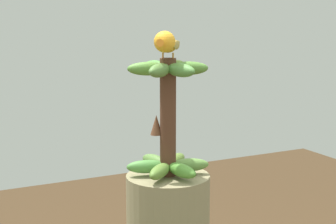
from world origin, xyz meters
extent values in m
cylinder|color=#4C2D1E|center=(0.00, 0.00, 1.42)|extent=(0.05, 0.05, 0.35)
ellipsoid|color=#5C8A3C|center=(-0.02, -0.06, 1.28)|extent=(0.08, 0.13, 0.04)
ellipsoid|color=olive|center=(0.04, -0.05, 1.28)|extent=(0.11, 0.12, 0.04)
ellipsoid|color=#527A36|center=(0.06, 0.01, 1.28)|extent=(0.13, 0.06, 0.04)
ellipsoid|color=#4B8A3B|center=(0.02, 0.06, 1.28)|extent=(0.08, 0.13, 0.04)
ellipsoid|color=#5A7F31|center=(-0.04, 0.05, 1.28)|extent=(0.11, 0.12, 0.04)
ellipsoid|color=#4E8C31|center=(-0.06, -0.01, 1.28)|extent=(0.13, 0.06, 0.04)
ellipsoid|color=#5A7F2D|center=(0.04, -0.04, 1.57)|extent=(0.11, 0.12, 0.04)
ellipsoid|color=#4A873A|center=(0.06, 0.01, 1.57)|extent=(0.13, 0.06, 0.04)
ellipsoid|color=#518634|center=(0.02, 0.05, 1.57)|extent=(0.08, 0.13, 0.04)
ellipsoid|color=#527C3A|center=(-0.04, 0.04, 1.57)|extent=(0.11, 0.12, 0.04)
ellipsoid|color=#4D823B|center=(-0.06, -0.01, 1.57)|extent=(0.13, 0.06, 0.04)
ellipsoid|color=#4D7F31|center=(-0.02, -0.05, 1.57)|extent=(0.08, 0.13, 0.04)
cone|color=brown|center=(0.02, 0.03, 1.40)|extent=(0.04, 0.04, 0.06)
cylinder|color=#C68933|center=(0.01, 0.01, 1.61)|extent=(0.01, 0.01, 0.02)
cylinder|color=#C68933|center=(-0.01, -0.01, 1.61)|extent=(0.01, 0.01, 0.02)
ellipsoid|color=orange|center=(0.00, 0.00, 1.64)|extent=(0.11, 0.10, 0.05)
ellipsoid|color=olive|center=(0.02, 0.02, 1.64)|extent=(0.06, 0.05, 0.03)
ellipsoid|color=olive|center=(-0.01, -0.02, 1.64)|extent=(0.06, 0.05, 0.03)
cube|color=olive|center=(0.06, -0.05, 1.64)|extent=(0.06, 0.06, 0.01)
sphere|color=orange|center=(-0.03, 0.03, 1.65)|extent=(0.06, 0.06, 0.06)
sphere|color=black|center=(-0.06, 0.02, 1.66)|extent=(0.01, 0.01, 0.01)
cone|color=orange|center=(-0.07, 0.05, 1.65)|extent=(0.04, 0.04, 0.02)
camera|label=1|loc=(-1.43, 0.72, 1.73)|focal=58.87mm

